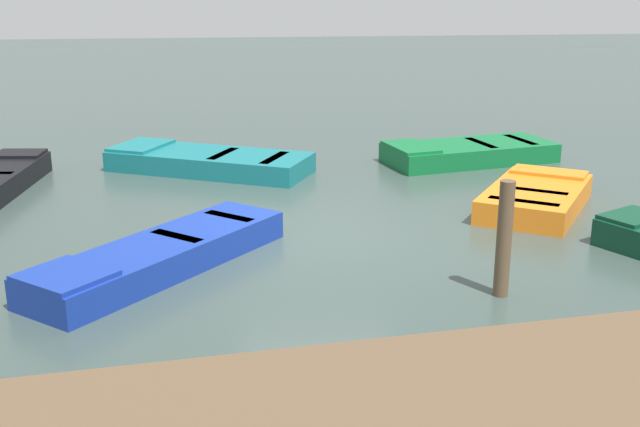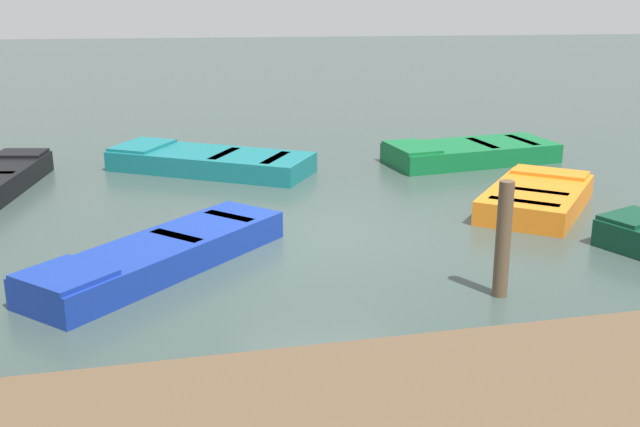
# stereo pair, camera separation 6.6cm
# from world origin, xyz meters

# --- Properties ---
(ground_plane) EXTENTS (80.00, 80.00, 0.00)m
(ground_plane) POSITION_xyz_m (0.00, 0.00, 0.00)
(ground_plane) COLOR #33423D
(dock_segment) EXTENTS (6.53, 2.65, 0.95)m
(dock_segment) POSITION_xyz_m (0.08, 6.55, 0.85)
(dock_segment) COLOR brown
(dock_segment) RESTS_ON ground_plane
(rowboat_green) EXTENTS (3.84, 2.26, 0.46)m
(rowboat_green) POSITION_xyz_m (-3.74, -4.58, 0.22)
(rowboat_green) COLOR #0F602D
(rowboat_green) RESTS_ON ground_plane
(rowboat_teal) EXTENTS (4.33, 3.12, 0.46)m
(rowboat_teal) POSITION_xyz_m (1.80, -4.37, 0.22)
(rowboat_teal) COLOR #14666B
(rowboat_teal) RESTS_ON ground_plane
(rowboat_blue) EXTENTS (3.49, 3.83, 0.46)m
(rowboat_blue) POSITION_xyz_m (2.34, 1.25, 0.22)
(rowboat_blue) COLOR navy
(rowboat_blue) RESTS_ON ground_plane
(rowboat_orange) EXTENTS (2.70, 3.06, 0.46)m
(rowboat_orange) POSITION_xyz_m (-3.83, -0.96, 0.22)
(rowboat_orange) COLOR orange
(rowboat_orange) RESTS_ON ground_plane
(mooring_piling_near_left) EXTENTS (0.19, 0.19, 1.49)m
(mooring_piling_near_left) POSITION_xyz_m (-1.98, 2.64, 0.74)
(mooring_piling_near_left) COLOR brown
(mooring_piling_near_left) RESTS_ON ground_plane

